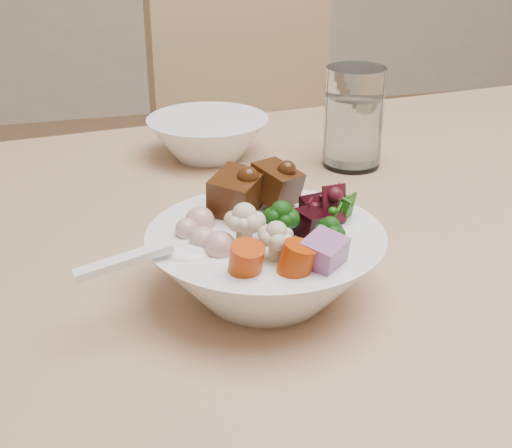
% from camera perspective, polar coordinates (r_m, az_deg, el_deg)
% --- Properties ---
extents(chair_far, '(0.53, 0.53, 0.93)m').
position_cam_1_polar(chair_far, '(1.49, 1.46, 4.20)').
color(chair_far, tan).
rests_on(chair_far, ground).
extents(food_bowl, '(0.22, 0.22, 0.12)m').
position_cam_1_polar(food_bowl, '(0.65, 0.88, -2.77)').
color(food_bowl, white).
rests_on(food_bowl, dining_table).
extents(soup_spoon, '(0.12, 0.04, 0.02)m').
position_cam_1_polar(soup_spoon, '(0.60, -6.71, -2.60)').
color(soup_spoon, white).
rests_on(soup_spoon, food_bowl).
extents(water_glass, '(0.08, 0.08, 0.13)m').
position_cam_1_polar(water_glass, '(0.96, 7.79, 8.12)').
color(water_glass, silver).
rests_on(water_glass, dining_table).
extents(side_bowl, '(0.17, 0.17, 0.06)m').
position_cam_1_polar(side_bowl, '(1.00, -3.85, 6.91)').
color(side_bowl, white).
rests_on(side_bowl, dining_table).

